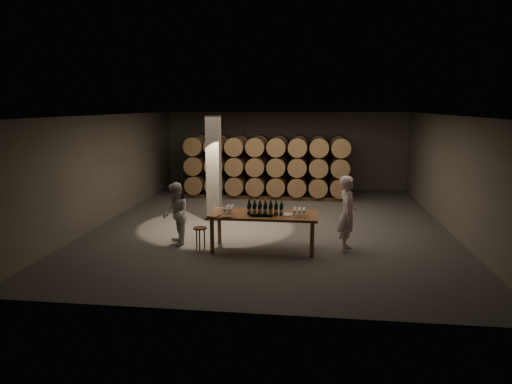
# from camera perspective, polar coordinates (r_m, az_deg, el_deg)

# --- Properties ---
(room) EXTENTS (12.00, 12.00, 12.00)m
(room) POSITION_cam_1_polar(r_m,az_deg,el_deg) (13.81, -5.30, 2.94)
(room) COLOR #555250
(room) RESTS_ON ground
(tasting_table) EXTENTS (2.60, 1.10, 0.90)m
(tasting_table) POSITION_cam_1_polar(r_m,az_deg,el_deg) (11.05, 0.93, -3.25)
(tasting_table) COLOR brown
(tasting_table) RESTS_ON ground
(barrel_stack_back) EXTENTS (6.26, 0.95, 2.31)m
(barrel_stack_back) POSITION_cam_1_polar(r_m,az_deg,el_deg) (18.58, 1.74, 3.76)
(barrel_stack_back) COLOR brown
(barrel_stack_back) RESTS_ON ground
(barrel_stack_front) EXTENTS (6.26, 0.95, 2.31)m
(barrel_stack_front) POSITION_cam_1_polar(r_m,az_deg,el_deg) (17.20, 1.30, 3.19)
(barrel_stack_front) COLOR brown
(barrel_stack_front) RESTS_ON ground
(bottle_cluster) EXTENTS (0.87, 0.24, 0.35)m
(bottle_cluster) POSITION_cam_1_polar(r_m,az_deg,el_deg) (10.96, 1.17, -2.14)
(bottle_cluster) COLOR black
(bottle_cluster) RESTS_ON tasting_table
(lying_bottles) EXTENTS (0.64, 0.09, 0.09)m
(lying_bottles) POSITION_cam_1_polar(r_m,az_deg,el_deg) (10.72, 0.74, -2.88)
(lying_bottles) COLOR black
(lying_bottles) RESTS_ON tasting_table
(glass_cluster_left) EXTENTS (0.19, 0.52, 0.17)m
(glass_cluster_left) POSITION_cam_1_polar(r_m,az_deg,el_deg) (11.06, -3.39, -2.04)
(glass_cluster_left) COLOR silver
(glass_cluster_left) RESTS_ON tasting_table
(glass_cluster_right) EXTENTS (0.30, 0.41, 0.17)m
(glass_cluster_right) POSITION_cam_1_polar(r_m,az_deg,el_deg) (10.89, 5.46, -2.29)
(glass_cluster_right) COLOR silver
(glass_cluster_right) RESTS_ON tasting_table
(plate) EXTENTS (0.30, 0.30, 0.02)m
(plate) POSITION_cam_1_polar(r_m,az_deg,el_deg) (10.93, 3.82, -2.83)
(plate) COLOR silver
(plate) RESTS_ON tasting_table
(notebook_near) EXTENTS (0.27, 0.24, 0.03)m
(notebook_near) POSITION_cam_1_polar(r_m,az_deg,el_deg) (10.72, -3.79, -3.06)
(notebook_near) COLOR brown
(notebook_near) RESTS_ON tasting_table
(notebook_corner) EXTENTS (0.32, 0.36, 0.03)m
(notebook_corner) POSITION_cam_1_polar(r_m,az_deg,el_deg) (10.82, -5.28, -2.96)
(notebook_corner) COLOR brown
(notebook_corner) RESTS_ON tasting_table
(pen) EXTENTS (0.15, 0.03, 0.01)m
(pen) POSITION_cam_1_polar(r_m,az_deg,el_deg) (10.69, -2.97, -3.15)
(pen) COLOR black
(pen) RESTS_ON tasting_table
(stool) EXTENTS (0.33, 0.33, 0.55)m
(stool) POSITION_cam_1_polar(r_m,az_deg,el_deg) (11.24, -7.01, -4.90)
(stool) COLOR brown
(stool) RESTS_ON ground
(person_man) EXTENTS (0.50, 0.70, 1.83)m
(person_man) POSITION_cam_1_polar(r_m,az_deg,el_deg) (11.19, 11.36, -2.65)
(person_man) COLOR white
(person_man) RESTS_ON ground
(person_woman) EXTENTS (0.87, 0.96, 1.59)m
(person_woman) POSITION_cam_1_polar(r_m,az_deg,el_deg) (11.61, -10.01, -2.73)
(person_woman) COLOR silver
(person_woman) RESTS_ON ground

